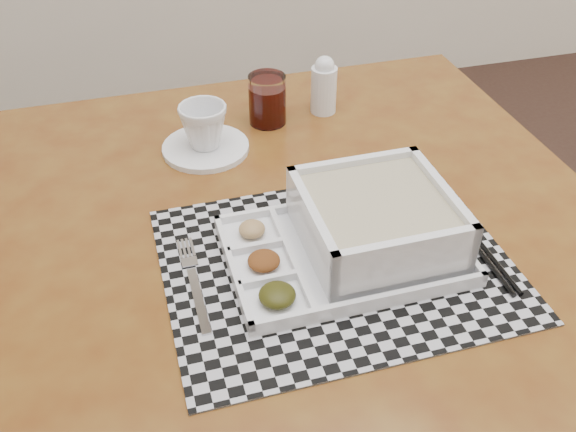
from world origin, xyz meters
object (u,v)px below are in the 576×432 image
Objects in this scene: cup at (204,126)px; juice_glass at (267,102)px; dining_table at (303,249)px; creamer_bottle at (324,86)px; serving_tray at (366,230)px.

cup is 0.14m from juice_glass.
cup is (-0.11, 0.22, 0.12)m from dining_table.
cup is at bearing -152.66° from juice_glass.
creamer_bottle reaches higher than cup.
serving_tray and juice_glass have the same top height.
juice_glass reaches higher than dining_table.
creamer_bottle is (0.24, 0.08, 0.01)m from cup.
serving_tray is (0.06, -0.10, 0.11)m from dining_table.
juice_glass is at bearing 31.34° from cup.
juice_glass is at bearing 86.91° from dining_table.
cup is 0.74× the size of creamer_bottle.
creamer_bottle is at bearing 6.03° from juice_glass.
creamer_bottle reaches higher than juice_glass.
dining_table is at bearing -113.26° from creamer_bottle.
juice_glass is at bearing -173.97° from creamer_bottle.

